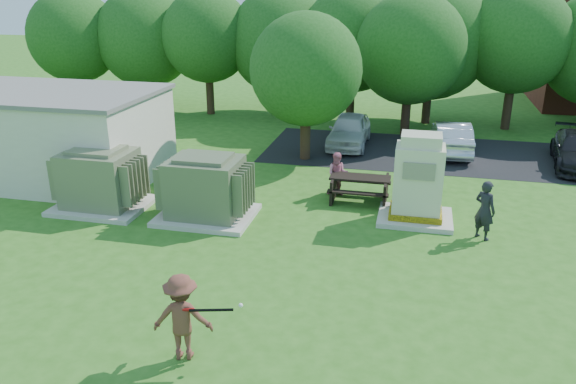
% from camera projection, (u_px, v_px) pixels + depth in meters
% --- Properties ---
extents(ground, '(120.00, 120.00, 0.00)m').
position_uv_depth(ground, '(250.00, 300.00, 13.39)').
color(ground, '#2D6619').
rests_on(ground, ground).
extents(service_building, '(10.00, 5.00, 3.20)m').
position_uv_depth(service_building, '(27.00, 135.00, 21.54)').
color(service_building, beige).
rests_on(service_building, ground).
extents(service_building_roof, '(10.20, 5.20, 0.15)m').
position_uv_depth(service_building_roof, '(20.00, 91.00, 20.95)').
color(service_building_roof, slate).
rests_on(service_building_roof, service_building).
extents(parking_strip, '(20.00, 6.00, 0.01)m').
position_uv_depth(parking_strip, '(496.00, 157.00, 24.20)').
color(parking_strip, '#232326').
rests_on(parking_strip, ground).
extents(transformer_left, '(3.00, 2.40, 2.07)m').
position_uv_depth(transformer_left, '(100.00, 180.00, 18.53)').
color(transformer_left, beige).
rests_on(transformer_left, ground).
extents(transformer_right, '(3.00, 2.40, 2.07)m').
position_uv_depth(transformer_right, '(206.00, 189.00, 17.74)').
color(transformer_right, beige).
rests_on(transformer_right, ground).
extents(generator_cabinet, '(2.31, 1.89, 2.82)m').
position_uv_depth(generator_cabinet, '(418.00, 183.00, 17.48)').
color(generator_cabinet, beige).
rests_on(generator_cabinet, ground).
extents(picnic_table, '(2.05, 1.54, 0.88)m').
position_uv_depth(picnic_table, '(360.00, 186.00, 19.29)').
color(picnic_table, black).
rests_on(picnic_table, ground).
extents(batter, '(1.30, 0.91, 1.84)m').
position_uv_depth(batter, '(182.00, 317.00, 11.08)').
color(batter, brown).
rests_on(batter, ground).
extents(person_by_generator, '(0.78, 0.75, 1.80)m').
position_uv_depth(person_by_generator, '(485.00, 210.00, 16.30)').
color(person_by_generator, black).
rests_on(person_by_generator, ground).
extents(person_at_picnic, '(0.82, 0.67, 1.56)m').
position_uv_depth(person_at_picnic, '(338.00, 174.00, 19.72)').
color(person_at_picnic, '#D16E88').
rests_on(person_at_picnic, ground).
extents(car_white, '(1.75, 4.30, 1.46)m').
position_uv_depth(car_white, '(349.00, 130.00, 25.75)').
color(car_white, silver).
rests_on(car_white, ground).
extents(car_silver_a, '(1.71, 4.33, 1.40)m').
position_uv_depth(car_silver_a, '(451.00, 137.00, 24.67)').
color(car_silver_a, silver).
rests_on(car_silver_a, ground).
extents(batting_equipment, '(1.10, 0.48, 0.09)m').
position_uv_depth(batting_equipment, '(212.00, 309.00, 10.82)').
color(batting_equipment, black).
rests_on(batting_equipment, ground).
extents(tree_row, '(41.30, 13.30, 7.30)m').
position_uv_depth(tree_row, '(387.00, 44.00, 28.41)').
color(tree_row, '#47301E').
rests_on(tree_row, ground).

